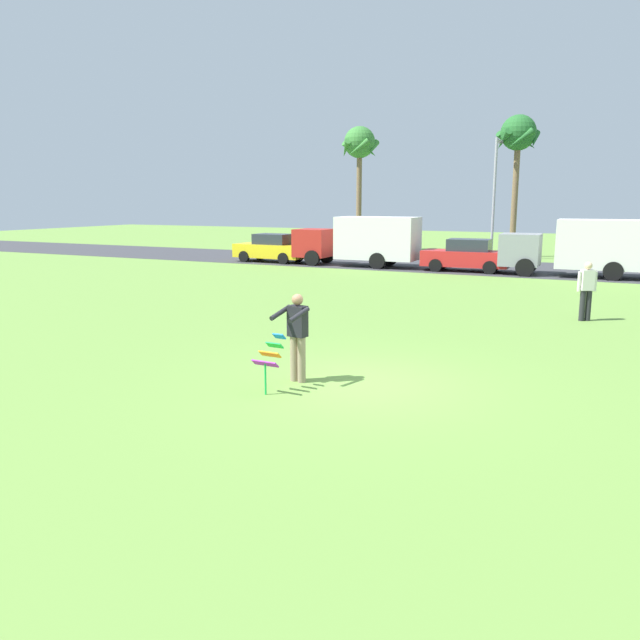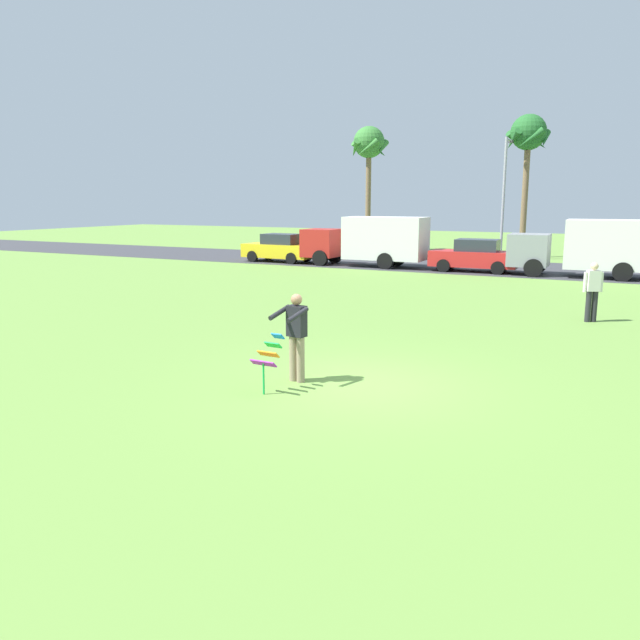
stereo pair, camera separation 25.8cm
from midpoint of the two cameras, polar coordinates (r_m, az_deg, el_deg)
name	(u,v)px [view 2 (the right image)]	position (r m, az deg, el deg)	size (l,w,h in m)	color
ground_plane	(361,384)	(12.20, 4.34, -5.82)	(120.00, 120.00, 0.00)	olive
road_strip	(535,269)	(33.96, 19.16, 4.35)	(120.00, 8.00, 0.01)	#38383D
person_kite_flyer	(296,334)	(12.11, -1.57, -1.27)	(0.62, 0.71, 1.73)	gray
kite_held	(268,355)	(11.53, -4.06, -3.23)	(0.52, 0.65, 1.06)	blue
parked_car_yellow	(280,248)	(36.06, -3.45, 6.50)	(4.26, 1.96, 1.60)	yellow
parked_truck_red_cab	(371,240)	(33.57, 4.84, 7.25)	(6.72, 2.16, 2.62)	#B2231E
parked_car_red	(475,256)	(31.98, 14.07, 5.65)	(4.26, 1.96, 1.60)	red
parked_truck_grey_van	(596,247)	(31.20, 23.94, 6.10)	(6.75, 2.25, 2.62)	gray
palm_tree_left_near	(369,148)	(43.99, 4.63, 15.33)	(2.58, 2.71, 8.36)	brown
palm_tree_right_near	(528,139)	(40.85, 18.54, 15.34)	(2.58, 2.71, 8.49)	brown
streetlight_pole	(504,191)	(38.71, 16.56, 11.15)	(0.24, 1.65, 7.00)	#9E9EA3
person_walker_near	(593,290)	(19.84, 23.84, 2.50)	(0.51, 0.36, 1.73)	#26262B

